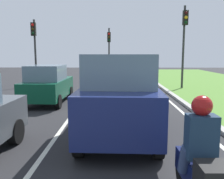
# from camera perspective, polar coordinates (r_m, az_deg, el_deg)

# --- Properties ---
(ground_plane) EXTENTS (60.00, 60.00, 0.00)m
(ground_plane) POSITION_cam_1_polar(r_m,az_deg,el_deg) (12.13, -3.70, -2.64)
(ground_plane) COLOR #262628
(lane_line_center) EXTENTS (0.12, 32.00, 0.01)m
(lane_line_center) POSITION_cam_1_polar(r_m,az_deg,el_deg) (12.21, -6.99, -2.61)
(lane_line_center) COLOR silver
(lane_line_center) RESTS_ON ground
(lane_line_right_edge) EXTENTS (0.12, 32.00, 0.01)m
(lane_line_right_edge) POSITION_cam_1_polar(r_m,az_deg,el_deg) (12.38, 13.16, -2.61)
(lane_line_right_edge) COLOR silver
(lane_line_right_edge) RESTS_ON ground
(curb_right) EXTENTS (0.24, 48.00, 0.12)m
(curb_right) POSITION_cam_1_polar(r_m,az_deg,el_deg) (12.49, 15.41, -2.33)
(curb_right) COLOR #9E9B93
(curb_right) RESTS_ON ground
(car_suv_ahead) EXTENTS (2.09, 4.56, 2.28)m
(car_suv_ahead) POSITION_cam_1_polar(r_m,az_deg,el_deg) (6.82, 1.77, -1.22)
(car_suv_ahead) COLOR navy
(car_suv_ahead) RESTS_ON ground
(car_hatchback_far) EXTENTS (1.78, 3.73, 1.78)m
(car_hatchback_far) POSITION_cam_1_polar(r_m,az_deg,el_deg) (11.84, -14.67, 1.15)
(car_hatchback_far) COLOR #0C472D
(car_hatchback_far) RESTS_ON ground
(rider_person) EXTENTS (0.50, 0.40, 1.16)m
(rider_person) POSITION_cam_1_polar(r_m,az_deg,el_deg) (3.61, 19.82, -9.94)
(rider_person) COLOR #192D47
(rider_person) RESTS_ON ground
(traffic_light_near_right) EXTENTS (0.32, 0.50, 5.32)m
(traffic_light_near_right) POSITION_cam_1_polar(r_m,az_deg,el_deg) (16.67, 16.43, 12.24)
(traffic_light_near_right) COLOR #2D2D2D
(traffic_light_near_right) RESTS_ON ground
(traffic_light_overhead_left) EXTENTS (0.32, 0.50, 4.66)m
(traffic_light_overhead_left) POSITION_cam_1_polar(r_m,az_deg,el_deg) (18.30, -17.57, 10.61)
(traffic_light_overhead_left) COLOR #2D2D2D
(traffic_light_overhead_left) RESTS_ON ground
(traffic_light_far_median) EXTENTS (0.32, 0.50, 4.66)m
(traffic_light_far_median) POSITION_cam_1_polar(r_m,az_deg,el_deg) (23.19, -0.70, 10.21)
(traffic_light_far_median) COLOR #2D2D2D
(traffic_light_far_median) RESTS_ON ground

